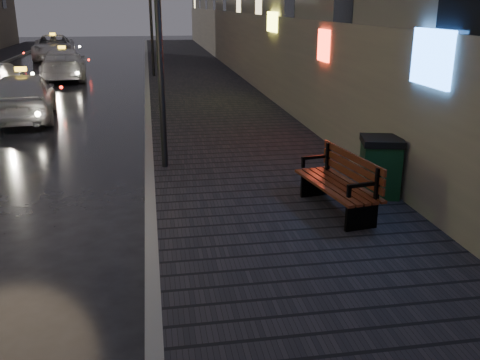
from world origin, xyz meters
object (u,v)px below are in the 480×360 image
at_px(trash_bin, 380,166).
at_px(bench, 341,183).
at_px(taxi_near, 24,96).
at_px(taxi_far, 54,47).
at_px(lamp_far, 150,6).
at_px(taxi_mid, 63,64).
at_px(lamp_near, 158,11).

bearing_deg(trash_bin, bench, -132.09).
height_order(taxi_near, taxi_far, taxi_far).
height_order(lamp_far, taxi_mid, lamp_far).
xyz_separation_m(bench, taxi_near, (-7.24, 9.84, 0.12)).
bearing_deg(bench, taxi_mid, 101.38).
xyz_separation_m(taxi_near, taxi_far, (-2.19, 20.41, 0.02)).
bearing_deg(trash_bin, taxi_near, 146.49).
bearing_deg(lamp_far, taxi_mid, 173.36).
height_order(lamp_near, taxi_near, lamp_near).
bearing_deg(taxi_near, lamp_far, -121.32).
bearing_deg(bench, lamp_far, 89.65).
height_order(bench, taxi_far, taxi_far).
xyz_separation_m(trash_bin, taxi_near, (-8.23, 9.19, 0.06)).
xyz_separation_m(bench, taxi_far, (-9.43, 30.25, 0.14)).
height_order(bench, trash_bin, trash_bin).
xyz_separation_m(lamp_far, taxi_mid, (-4.42, 0.51, -2.73)).
bearing_deg(bench, lamp_near, 123.28).
bearing_deg(taxi_far, bench, -79.77).
height_order(lamp_near, bench, lamp_near).
bearing_deg(lamp_near, lamp_far, 90.00).
relative_size(lamp_near, taxi_near, 1.15).
distance_m(trash_bin, taxi_mid, 20.85).
relative_size(lamp_near, lamp_far, 1.00).
height_order(lamp_far, bench, lamp_far).
bearing_deg(taxi_far, taxi_near, -90.94).
xyz_separation_m(lamp_near, taxi_near, (-4.28, 6.61, -2.70)).
relative_size(taxi_near, taxi_mid, 0.89).
xyz_separation_m(lamp_near, taxi_mid, (-4.42, 16.51, -2.73)).
bearing_deg(taxi_far, lamp_near, -83.59).
bearing_deg(taxi_mid, bench, 104.71).
relative_size(trash_bin, taxi_near, 0.24).
bearing_deg(bench, taxi_near, 117.25).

